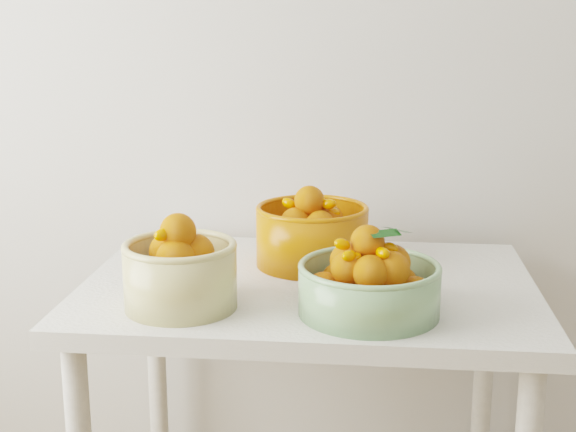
% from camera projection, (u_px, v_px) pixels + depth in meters
% --- Properties ---
extents(table, '(1.00, 0.70, 0.75)m').
position_uv_depth(table, '(309.00, 321.00, 1.81)').
color(table, silver).
rests_on(table, ground).
extents(bowl_cream, '(0.25, 0.25, 0.20)m').
position_uv_depth(bowl_cream, '(181.00, 272.00, 1.61)').
color(bowl_cream, tan).
rests_on(bowl_cream, table).
extents(bowl_green, '(0.37, 0.37, 0.18)m').
position_uv_depth(bowl_green, '(368.00, 284.00, 1.58)').
color(bowl_green, '#7DA772').
rests_on(bowl_green, table).
extents(bowl_orange, '(0.33, 0.33, 0.19)m').
position_uv_depth(bowl_orange, '(312.00, 234.00, 1.89)').
color(bowl_orange, '#C55609').
rests_on(bowl_orange, table).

